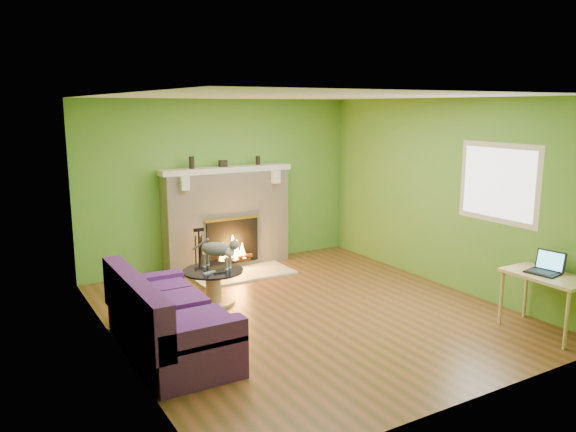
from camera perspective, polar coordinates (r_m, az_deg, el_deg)
name	(u,v)px	position (r m, az deg, el deg)	size (l,w,h in m)	color
floor	(307,312)	(7.01, 1.89, -9.70)	(5.00, 5.00, 0.00)	#583819
ceiling	(308,96)	(6.55, 2.04, 12.07)	(5.00, 5.00, 0.00)	white
wall_back	(222,183)	(8.85, -6.75, 3.30)	(5.00, 5.00, 0.00)	#509631
wall_front	(472,255)	(4.79, 18.22, -3.83)	(5.00, 5.00, 0.00)	#509631
wall_left	(115,229)	(5.80, -17.18, -1.23)	(5.00, 5.00, 0.00)	#509631
wall_right	(444,193)	(8.08, 15.58, 2.23)	(5.00, 5.00, 0.00)	#509631
window_frame	(498,183)	(7.45, 20.60, 3.15)	(1.20, 1.20, 0.00)	silver
window_pane	(498,183)	(7.44, 20.56, 3.15)	(1.06, 1.06, 0.00)	white
fireplace	(227,219)	(8.77, -6.18, -0.26)	(2.10, 0.46, 1.58)	beige
hearth	(243,274)	(8.50, -4.64, -5.86)	(1.50, 0.75, 0.03)	beige
mantel	(227,169)	(8.63, -6.24, 4.72)	(2.10, 0.28, 0.08)	beige
sofa	(165,322)	(5.95, -12.37, -10.47)	(0.87, 1.88, 0.84)	#491960
coffee_table	(213,284)	(7.30, -7.59, -6.84)	(0.77, 0.77, 0.44)	#D8B774
desk	(547,282)	(6.85, 24.81, -6.07)	(0.52, 0.90, 0.67)	#D8B774
cat	(217,253)	(7.27, -7.24, -3.72)	(0.24, 0.65, 0.41)	#5C5B60
remote_silver	(209,273)	(7.10, -8.00, -5.72)	(0.17, 0.04, 0.02)	#97979A
remote_black	(220,273)	(7.09, -6.91, -5.72)	(0.16, 0.04, 0.02)	black
laptop	(543,263)	(6.80, 24.51, -4.36)	(0.29, 0.33, 0.25)	black
fire_tools	(199,252)	(8.29, -8.99, -3.67)	(0.19, 0.19, 0.73)	black
mantel_vase_left	(192,163)	(8.44, -9.75, 5.37)	(0.08, 0.08, 0.18)	black
mantel_vase_right	(258,160)	(8.89, -3.08, 5.67)	(0.07, 0.07, 0.14)	black
mantel_box	(223,164)	(8.63, -6.62, 5.31)	(0.12, 0.08, 0.10)	black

